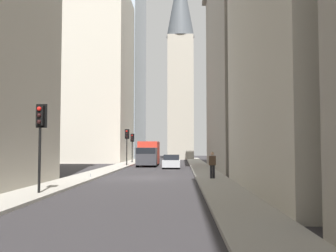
{
  "coord_description": "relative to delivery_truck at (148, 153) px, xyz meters",
  "views": [
    {
      "loc": [
        -27.17,
        -2.4,
        2.22
      ],
      "look_at": [
        18.46,
        -0.8,
        4.77
      ],
      "focal_mm": 40.01,
      "sensor_mm": 36.0,
      "label": 1
    }
  ],
  "objects": [
    {
      "name": "ground_plane",
      "position": [
        -16.13,
        -1.4,
        -1.46
      ],
      "size": [
        135.0,
        135.0,
        0.0
      ],
      "primitive_type": "plane",
      "color": "#302D30"
    },
    {
      "name": "traffic_light_foreground",
      "position": [
        -26.42,
        2.66,
        1.66
      ],
      "size": [
        0.43,
        0.52,
        4.06
      ],
      "color": "black",
      "rests_on": "sidewalk_right"
    },
    {
      "name": "discarded_bottle",
      "position": [
        -17.73,
        2.42,
        -1.21
      ],
      "size": [
        0.07,
        0.07,
        0.27
      ],
      "color": "#999EA3",
      "rests_on": "sidewalk_right"
    },
    {
      "name": "sidewalk_left",
      "position": [
        -16.13,
        -5.9,
        -1.39
      ],
      "size": [
        90.0,
        2.2,
        0.14
      ],
      "primitive_type": "cube",
      "color": "#A8A399",
      "rests_on": "ground_plane"
    },
    {
      "name": "traffic_light_midblock",
      "position": [
        -1.02,
        2.37,
        1.69
      ],
      "size": [
        0.43,
        0.52,
        4.1
      ],
      "color": "black",
      "rests_on": "sidewalk_right"
    },
    {
      "name": "church_spire",
      "position": [
        23.57,
        -3.71,
        17.38
      ],
      "size": [
        5.04,
        5.04,
        36.02
      ],
      "color": "#A8A091",
      "rests_on": "ground_plane"
    },
    {
      "name": "pedestrian",
      "position": [
        -18.36,
        -5.87,
        -0.37
      ],
      "size": [
        0.26,
        0.44,
        1.74
      ],
      "color": "black",
      "rests_on": "sidewalk_left"
    },
    {
      "name": "delivery_truck",
      "position": [
        0.0,
        0.0,
        0.0
      ],
      "size": [
        6.46,
        2.25,
        2.84
      ],
      "color": "red",
      "rests_on": "ground_plane"
    },
    {
      "name": "sidewalk_right",
      "position": [
        -16.13,
        3.1,
        -1.39
      ],
      "size": [
        90.0,
        2.2,
        0.14
      ],
      "primitive_type": "cube",
      "color": "#A8A399",
      "rests_on": "ground_plane"
    },
    {
      "name": "building_right_far",
      "position": [
        12.55,
        9.2,
        11.46
      ],
      "size": [
        13.95,
        10.0,
        25.84
      ],
      "color": "beige",
      "rests_on": "ground_plane"
    },
    {
      "name": "building_left_midfar",
      "position": [
        -6.25,
        -11.99,
        10.55
      ],
      "size": [
        19.99,
        10.5,
        24.0
      ],
      "color": "gray",
      "rests_on": "ground_plane"
    },
    {
      "name": "sedan_silver",
      "position": [
        -4.29,
        -2.8,
        -0.8
      ],
      "size": [
        4.3,
        1.78,
        1.42
      ],
      "color": "#B7BABF",
      "rests_on": "ground_plane"
    },
    {
      "name": "traffic_light_far_junction",
      "position": [
        6.93,
        2.8,
        1.52
      ],
      "size": [
        0.43,
        0.52,
        3.87
      ],
      "color": "black",
      "rests_on": "sidewalk_right"
    }
  ]
}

